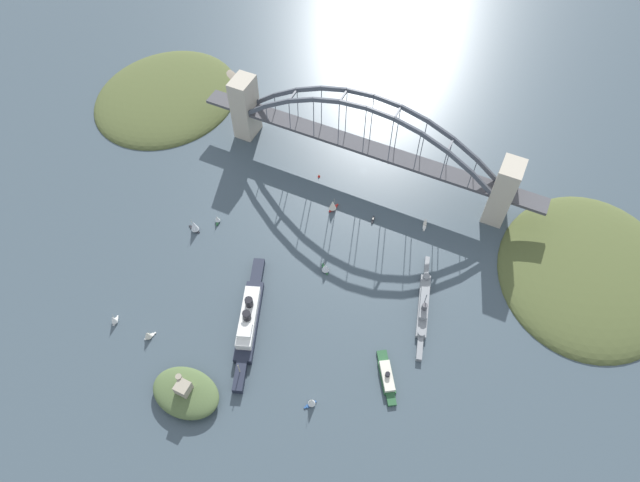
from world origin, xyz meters
The scene contains 19 objects.
ground_plane centered at (0.00, 0.00, 0.00)m, with size 1400.00×1400.00×0.00m, color #3D4C56.
harbor_arch_bridge centered at (0.00, 0.00, 27.84)m, with size 269.36×20.63×70.21m.
headland_west_shore centered at (-175.42, 19.69, 0.00)m, with size 119.29×137.60×18.74m.
headland_east_shore centered at (187.69, -9.16, 0.00)m, with size 120.35×132.48×18.26m.
ocean_liner centered at (15.99, 152.69, 5.21)m, with size 39.38×89.41×17.77m.
naval_cruiser centered at (-81.34, 95.27, 2.81)m, with size 22.51×74.88×16.84m.
harbor_ferry_steamer centered at (-76.94, 149.72, 2.10)m, with size 23.16×32.27×7.18m.
fort_island_mid_harbor centered at (25.96, 209.98, 5.01)m, with size 41.80×29.51×17.23m.
seaplane_taxiing_near_bridge centered at (-10.79, -23.60, 2.00)m, with size 7.98×9.09×4.84m.
small_boat_0 centered at (-60.53, 30.41, 0.80)m, with size 3.49×10.46×2.23m.
small_boat_1 centered at (77.28, 91.28, 3.21)m, with size 4.92×6.91×6.76m.
small_boat_2 centered at (-11.53, 96.26, 4.16)m, with size 8.20×8.02×8.90m.
small_boat_3 centered at (-42.95, 183.50, 4.42)m, with size 6.30×7.46×9.51m.
small_boat_4 centered at (94.48, 189.18, 3.87)m, with size 4.83×7.29×8.37m.
small_boat_5 centered at (6.12, 45.32, 5.12)m, with size 6.54×9.49×11.00m.
small_boat_6 centered at (-24.74, 42.08, 0.79)m, with size 2.08×7.13×2.14m.
small_boat_7 centered at (87.79, 104.93, 5.38)m, with size 10.17×6.85×11.64m.
small_boat_8 centered at (68.55, 188.63, 3.61)m, with size 5.87×7.61×7.75m.
channel_marker_buoy centered at (29.11, 20.32, 1.12)m, with size 2.20×2.20×2.75m.
Camera 1 is at (-91.62, 275.52, 314.27)m, focal length 30.35 mm.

